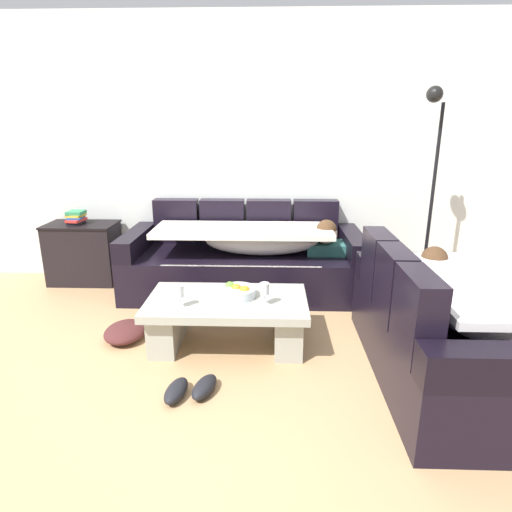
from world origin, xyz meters
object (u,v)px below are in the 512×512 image
couch_along_wall (247,260)px  fruit_bowl (237,291)px  pair_of_shoes (190,389)px  floor_lamp (430,183)px  side_cabinet (84,253)px  coffee_table (227,316)px  wine_glass_near_right (265,290)px  crumpled_garment (125,332)px  wine_glass_near_left (179,292)px  book_stack_on_cabinet (76,217)px  couch_near_window (445,330)px

couch_along_wall → fruit_bowl: (-0.02, -1.08, 0.09)m
fruit_bowl → pair_of_shoes: fruit_bowl is taller
floor_lamp → side_cabinet: bearing=174.6°
coffee_table → side_cabinet: (-1.66, 1.35, 0.08)m
couch_along_wall → wine_glass_near_right: 1.25m
couch_along_wall → wine_glass_near_right: bearing=-81.1°
side_cabinet → pair_of_shoes: bearing=-53.5°
pair_of_shoes → crumpled_garment: crumpled_garment is taller
wine_glass_near_right → pair_of_shoes: 0.86m
couch_along_wall → fruit_bowl: couch_along_wall is taller
wine_glass_near_left → wine_glass_near_right: 0.61m
side_cabinet → book_stack_on_cabinet: bearing=-179.9°
floor_lamp → pair_of_shoes: 2.79m
wine_glass_near_left → pair_of_shoes: size_ratio=0.48×
crumpled_garment → floor_lamp: bearing=20.3°
pair_of_shoes → book_stack_on_cabinet: bearing=127.2°
couch_near_window → wine_glass_near_right: 1.24m
couch_along_wall → crumpled_garment: 1.43m
couch_near_window → floor_lamp: floor_lamp is taller
coffee_table → crumpled_garment: (-0.82, 0.06, -0.18)m
couch_along_wall → wine_glass_near_right: (0.19, -1.22, 0.16)m
couch_along_wall → couch_near_window: 2.04m
fruit_bowl → coffee_table: bearing=-147.6°
couch_near_window → wine_glass_near_left: bearing=83.5°
coffee_table → fruit_bowl: (0.08, 0.05, 0.18)m
fruit_bowl → wine_glass_near_right: size_ratio=1.69×
book_stack_on_cabinet → floor_lamp: (3.48, -0.33, 0.41)m
couch_near_window → crumpled_garment: bearing=79.4°
coffee_table → fruit_bowl: bearing=32.4°
floor_lamp → wine_glass_near_right: bearing=-143.1°
wine_glass_near_left → pair_of_shoes: bearing=-73.2°
wine_glass_near_right → crumpled_garment: wine_glass_near_right is taller
couch_along_wall → fruit_bowl: bearing=-90.9°
coffee_table → floor_lamp: (1.78, 1.02, 0.88)m
couch_near_window → floor_lamp: (0.30, 1.39, 0.78)m
couch_near_window → coffee_table: (-1.48, 0.37, -0.10)m
couch_along_wall → floor_lamp: size_ratio=1.19×
wine_glass_near_left → wine_glass_near_right: (0.61, 0.07, 0.00)m
fruit_bowl → pair_of_shoes: size_ratio=0.80×
couch_near_window → book_stack_on_cabinet: 3.64m
couch_near_window → wine_glass_near_left: 1.82m
couch_along_wall → coffee_table: (-0.09, -1.12, -0.09)m
coffee_table → couch_near_window: bearing=-14.0°
couch_along_wall → couch_near_window: bearing=-47.1°
fruit_bowl → floor_lamp: 2.08m
couch_along_wall → crumpled_garment: couch_along_wall is taller
wine_glass_near_left → couch_near_window: bearing=-6.5°
couch_near_window → floor_lamp: bearing=-12.0°
wine_glass_near_right → floor_lamp: 1.97m
wine_glass_near_left → floor_lamp: size_ratio=0.09×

